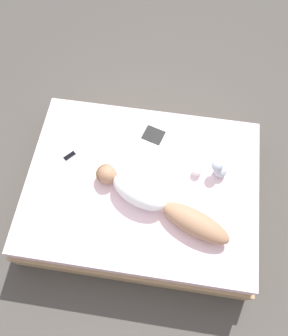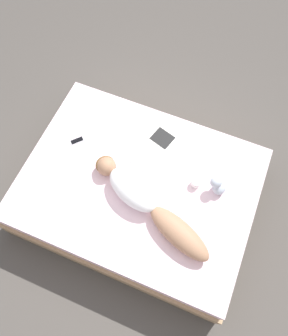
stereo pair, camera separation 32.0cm
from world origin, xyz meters
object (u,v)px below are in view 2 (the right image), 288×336
(coffee_mug, at_px, (196,182))
(cell_phone, at_px, (77,141))
(person, at_px, (146,202))
(open_magazine, at_px, (154,147))

(coffee_mug, relative_size, cell_phone, 0.85)
(coffee_mug, height_order, cell_phone, coffee_mug)
(coffee_mug, bearing_deg, cell_phone, 90.73)
(person, relative_size, cell_phone, 8.91)
(coffee_mug, xyz_separation_m, cell_phone, (-0.02, 1.29, -0.04))
(open_magazine, relative_size, cell_phone, 4.05)
(person, bearing_deg, cell_phone, 89.70)
(cell_phone, bearing_deg, person, -159.37)
(person, relative_size, open_magazine, 2.20)
(person, relative_size, coffee_mug, 10.54)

